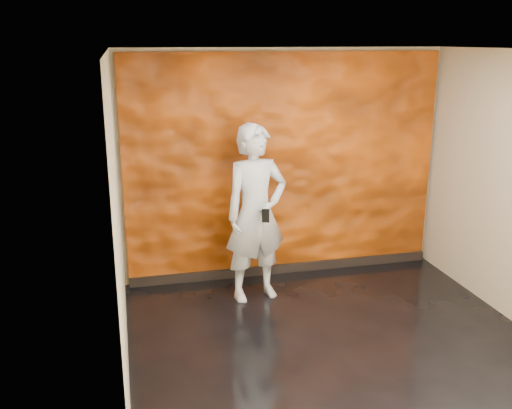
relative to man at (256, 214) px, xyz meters
The scene contains 5 objects.
room 1.48m from the man, 68.77° to the right, with size 4.02×4.02×2.81m.
feature_wall 0.90m from the man, 50.82° to the left, with size 3.90×0.06×2.75m, color #E4590A.
baseboard 1.23m from the man, 48.98° to the left, with size 3.90×0.04×0.12m, color black.
man is the anchor object (origin of this frame).
phone 0.30m from the man, 82.61° to the right, with size 0.08×0.02×0.15m, color black.
Camera 1 is at (-1.93, -4.61, 2.88)m, focal length 40.00 mm.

